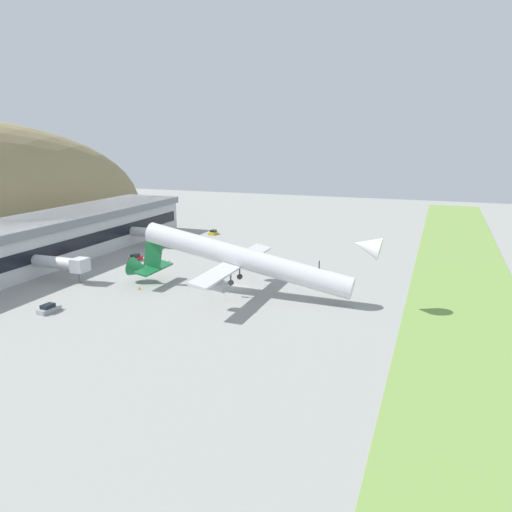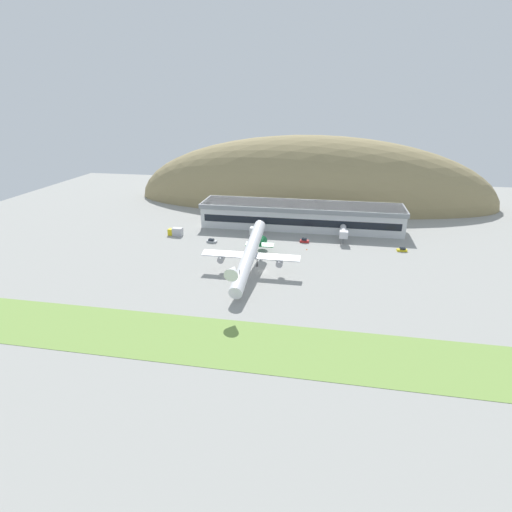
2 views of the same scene
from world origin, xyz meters
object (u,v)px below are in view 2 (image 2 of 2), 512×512
(terminal_building, at_px, (301,214))
(jetway_0, at_px, (256,227))
(service_car_0, at_px, (304,241))
(fuel_truck, at_px, (176,232))
(jetway_1, at_px, (343,232))
(cargo_airplane, at_px, (250,254))
(traffic_cone_1, at_px, (249,251))
(service_car_2, at_px, (402,250))
(service_car_1, at_px, (212,241))
(traffic_cone_0, at_px, (307,249))

(terminal_building, distance_m, jetway_0, 24.41)
(service_car_0, distance_m, fuel_truck, 55.80)
(jetway_0, xyz_separation_m, service_car_0, (21.13, -3.93, -3.29))
(service_car_0, bearing_deg, jetway_1, 16.67)
(cargo_airplane, relative_size, traffic_cone_1, 90.59)
(cargo_airplane, bearing_deg, service_car_2, 30.03)
(service_car_2, bearing_deg, jetway_0, 172.89)
(service_car_1, height_order, fuel_truck, fuel_truck)
(traffic_cone_0, bearing_deg, service_car_1, 177.72)
(cargo_airplane, relative_size, service_car_0, 14.00)
(service_car_2, bearing_deg, jetway_1, 160.03)
(fuel_truck, bearing_deg, jetway_0, 8.21)
(jetway_0, xyz_separation_m, cargo_airplane, (5.00, -38.90, 3.01))
(cargo_airplane, xyz_separation_m, traffic_cone_0, (17.71, 26.31, -6.72))
(service_car_0, bearing_deg, traffic_cone_0, -79.70)
(jetway_1, height_order, service_car_2, jetway_1)
(jetway_0, distance_m, jetway_1, 36.88)
(terminal_building, distance_m, fuel_truck, 56.95)
(terminal_building, bearing_deg, service_car_0, -81.01)
(terminal_building, xyz_separation_m, jetway_0, (-17.91, -16.42, -2.29))
(jetway_0, height_order, service_car_0, jetway_0)
(jetway_1, relative_size, traffic_cone_1, 20.73)
(service_car_1, relative_size, traffic_cone_0, 7.37)
(service_car_1, xyz_separation_m, service_car_2, (76.17, 3.60, -0.04))
(service_car_1, bearing_deg, cargo_airplane, -52.10)
(jetway_1, xyz_separation_m, cargo_airplane, (-31.88, -39.69, 3.01))
(jetway_0, relative_size, cargo_airplane, 0.26)
(jetway_1, height_order, fuel_truck, jetway_1)
(service_car_1, bearing_deg, traffic_cone_1, -23.41)
(service_car_0, distance_m, traffic_cone_0, 8.81)
(jetway_1, bearing_deg, fuel_truck, -175.38)
(cargo_airplane, height_order, traffic_cone_1, cargo_airplane)
(cargo_airplane, height_order, fuel_truck, cargo_airplane)
(jetway_1, xyz_separation_m, traffic_cone_0, (-14.17, -13.38, -3.71))
(service_car_2, bearing_deg, service_car_0, 174.79)
(terminal_building, bearing_deg, traffic_cone_0, -80.62)
(jetway_1, distance_m, service_car_2, 24.28)
(jetway_1, height_order, traffic_cone_1, jetway_1)
(jetway_0, distance_m, cargo_airplane, 39.34)
(service_car_2, bearing_deg, cargo_airplane, -149.97)
(service_car_1, bearing_deg, traffic_cone_0, -2.28)
(service_car_0, bearing_deg, service_car_1, -169.38)
(service_car_2, bearing_deg, terminal_building, 150.15)
(jetway_1, bearing_deg, traffic_cone_0, -136.66)
(terminal_building, relative_size, fuel_truck, 14.04)
(jetway_0, bearing_deg, traffic_cone_1, -88.33)
(service_car_1, bearing_deg, terminal_building, 38.40)
(traffic_cone_0, distance_m, traffic_cone_1, 22.94)
(cargo_airplane, relative_size, service_car_1, 12.30)
(jetway_0, distance_m, service_car_0, 21.74)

